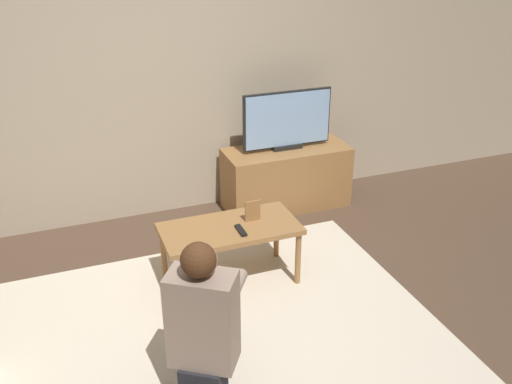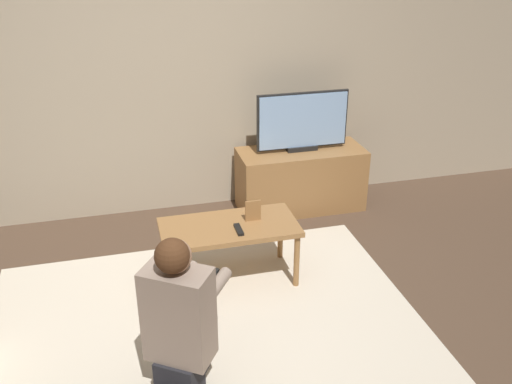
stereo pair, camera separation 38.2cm
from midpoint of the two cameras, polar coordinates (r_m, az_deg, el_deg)
name	(u,v)px [view 2 (the right image)]	position (r m, az deg, el deg)	size (l,w,h in m)	color
ground_plane	(212,344)	(3.58, -1.29, -15.04)	(10.00, 10.00, 0.00)	brown
wall_back	(163,62)	(4.74, -7.00, 12.78)	(10.00, 0.06, 2.60)	tan
rug	(212,343)	(3.58, -1.29, -14.94)	(2.70, 2.34, 0.02)	beige
tv_stand	(301,179)	(5.04, 6.65, 1.22)	(1.09, 0.45, 0.55)	olive
tv	(303,121)	(4.85, 6.95, 6.98)	(0.79, 0.08, 0.51)	black
coffee_table	(229,231)	(3.91, 0.09, -4.05)	(0.94, 0.47, 0.45)	olive
person_kneeling	(177,327)	(2.97, -4.17, -13.46)	(0.68, 0.84, 0.96)	#232328
picture_frame	(253,211)	(3.91, 2.49, -1.95)	(0.11, 0.01, 0.15)	olive
remote	(239,230)	(3.81, 1.13, -3.85)	(0.04, 0.15, 0.02)	black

